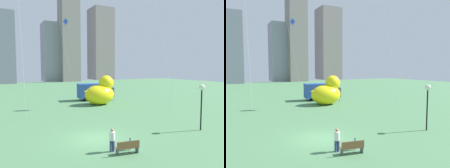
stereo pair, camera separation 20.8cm
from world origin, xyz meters
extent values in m
plane|color=#4C7D51|center=(0.00, 0.00, 0.00)|extent=(140.00, 140.00, 0.00)
cube|color=brown|center=(0.56, -3.73, 0.42)|extent=(1.60, 0.73, 0.06)
cube|color=brown|center=(0.52, -3.92, 0.68)|extent=(1.53, 0.35, 0.45)
cube|color=#47474C|center=(-0.13, -3.60, 0.20)|extent=(0.15, 0.38, 0.39)
cube|color=#47474C|center=(1.24, -3.86, 0.20)|extent=(0.15, 0.38, 0.39)
cylinder|color=#38476B|center=(-0.23, -2.95, 0.39)|extent=(0.18, 0.18, 0.77)
cylinder|color=#38476B|center=(-0.03, -2.95, 0.39)|extent=(0.18, 0.18, 0.77)
cylinder|color=white|center=(-0.13, -2.95, 1.06)|extent=(0.39, 0.39, 0.58)
sphere|color=#A87C5B|center=(-0.13, -2.95, 1.47)|extent=(0.23, 0.23, 0.23)
cylinder|color=silver|center=(1.05, -3.28, 0.21)|extent=(0.10, 0.10, 0.42)
cylinder|color=silver|center=(1.16, -3.28, 0.21)|extent=(0.10, 0.10, 0.42)
cylinder|color=#4CBFC6|center=(1.11, -3.28, 0.57)|extent=(0.21, 0.21, 0.31)
sphere|color=brown|center=(1.11, -3.28, 0.79)|extent=(0.12, 0.12, 0.12)
ellipsoid|color=yellow|center=(6.99, 13.93, 1.51)|extent=(4.62, 3.42, 3.01)
sphere|color=yellow|center=(8.09, 13.93, 3.29)|extent=(2.25, 2.25, 2.25)
cone|color=orange|center=(9.11, 13.93, 3.17)|extent=(1.01, 1.01, 1.01)
cone|color=yellow|center=(4.98, 13.93, 2.01)|extent=(1.38, 1.21, 1.45)
cylinder|color=black|center=(9.25, -2.44, 1.83)|extent=(0.12, 0.12, 3.66)
sphere|color=#EAEACC|center=(9.25, -2.44, 3.86)|extent=(0.52, 0.52, 0.52)
cube|color=#264CA5|center=(7.59, 18.65, 1.65)|extent=(4.63, 2.83, 2.40)
cube|color=#4C4C56|center=(10.60, 18.27, 1.29)|extent=(1.97, 2.49, 1.68)
cylinder|color=black|center=(10.40, 18.30, 0.45)|extent=(1.19, 2.49, 0.90)
cylinder|color=black|center=(6.66, 18.77, 0.45)|extent=(1.19, 2.49, 0.90)
cube|color=slate|center=(-4.00, 68.34, 12.44)|extent=(7.83, 6.62, 24.87)
cube|color=gray|center=(14.00, 74.50, 11.75)|extent=(6.82, 8.68, 23.50)
cube|color=gray|center=(20.00, 69.43, 17.68)|extent=(7.22, 7.14, 35.35)
cube|color=gray|center=(38.00, 77.42, 16.50)|extent=(9.69, 10.20, 33.00)
cylinder|color=silver|center=(14.06, 4.77, 9.61)|extent=(1.74, 2.22, 19.22)
cylinder|color=silver|center=(14.44, 8.50, 9.18)|extent=(1.45, 3.44, 18.37)
cylinder|color=silver|center=(5.22, 23.79, 7.14)|extent=(2.87, 0.28, 14.28)
cube|color=blue|center=(5.35, 25.21, 14.28)|extent=(0.71, 1.12, 1.27)
cylinder|color=blue|center=(5.35, 25.21, 13.38)|extent=(0.04, 0.04, 1.60)
cylinder|color=silver|center=(-3.87, 12.76, 8.53)|extent=(0.56, 0.77, 17.05)
camera|label=1|loc=(-6.89, -15.20, 5.64)|focal=34.44mm
camera|label=2|loc=(-6.71, -15.30, 5.64)|focal=34.44mm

